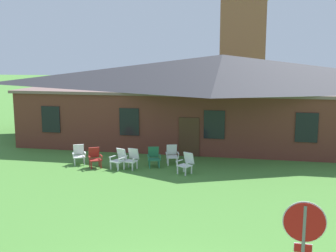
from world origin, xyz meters
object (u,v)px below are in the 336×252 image
lawn_chair_left_end (119,158)px  lawn_chair_under_eave (186,163)px  lawn_chair_by_porch (79,154)px  lawn_chair_right_end (154,156)px  lawn_chair_far_side (172,154)px  lawn_chair_middle (132,158)px  lawn_chair_near_door (95,157)px  stop_sign (303,241)px

lawn_chair_left_end → lawn_chair_under_eave: size_ratio=1.00×
lawn_chair_by_porch → lawn_chair_right_end: bearing=3.4°
lawn_chair_far_side → lawn_chair_middle: bearing=-144.5°
lawn_chair_by_porch → lawn_chair_near_door: 1.11m
lawn_chair_middle → lawn_chair_under_eave: same height
lawn_chair_by_porch → lawn_chair_right_end: 3.78m
lawn_chair_left_end → lawn_chair_right_end: (1.53, 0.70, 0.00)m
stop_sign → lawn_chair_right_end: (-5.60, 11.35, -1.38)m
lawn_chair_far_side → lawn_chair_under_eave: size_ratio=1.00×
lawn_chair_by_porch → lawn_chair_left_end: 2.30m
stop_sign → lawn_chair_middle: stop_sign is taller
lawn_chair_by_porch → lawn_chair_left_end: same height
lawn_chair_near_door → lawn_chair_far_side: bearing=20.8°
lawn_chair_under_eave → lawn_chair_middle: bearing=173.6°
lawn_chair_left_end → lawn_chair_middle: size_ratio=1.00×
lawn_chair_middle → lawn_chair_left_end: bearing=-167.1°
lawn_chair_under_eave → lawn_chair_far_side: bearing=122.1°
stop_sign → lawn_chair_left_end: (-7.13, 10.65, -1.38)m
stop_sign → lawn_chair_right_end: size_ratio=2.77×
lawn_chair_right_end → lawn_chair_under_eave: bearing=-26.6°
stop_sign → lawn_chair_near_door: stop_sign is taller
lawn_chair_middle → lawn_chair_right_end: 1.10m
lawn_chair_middle → lawn_chair_under_eave: bearing=-6.4°
lawn_chair_right_end → lawn_chair_far_side: size_ratio=1.00×
lawn_chair_by_porch → lawn_chair_middle: 2.85m
lawn_chair_by_porch → lawn_chair_middle: (2.83, -0.34, 0.00)m
lawn_chair_by_porch → lawn_chair_far_side: same height
stop_sign → lawn_chair_under_eave: 11.26m
lawn_chair_far_side → lawn_chair_near_door: bearing=-159.2°
lawn_chair_under_eave → lawn_chair_near_door: bearing=177.7°
lawn_chair_near_door → lawn_chair_right_end: (2.77, 0.68, 0.00)m
lawn_chair_near_door → lawn_chair_left_end: size_ratio=1.00×
lawn_chair_middle → lawn_chair_right_end: size_ratio=1.00×
lawn_chair_left_end → lawn_chair_right_end: bearing=24.5°
lawn_chair_middle → lawn_chair_under_eave: size_ratio=1.00×
stop_sign → lawn_chair_by_porch: size_ratio=2.77×
lawn_chair_right_end → lawn_chair_left_end: bearing=-155.5°
lawn_chair_near_door → lawn_chair_middle: bearing=3.7°
stop_sign → lawn_chair_under_eave: size_ratio=2.77×
lawn_chair_near_door → lawn_chair_under_eave: 4.51m
lawn_chair_middle → stop_sign: bearing=-58.7°
lawn_chair_by_porch → lawn_chair_middle: size_ratio=1.00×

